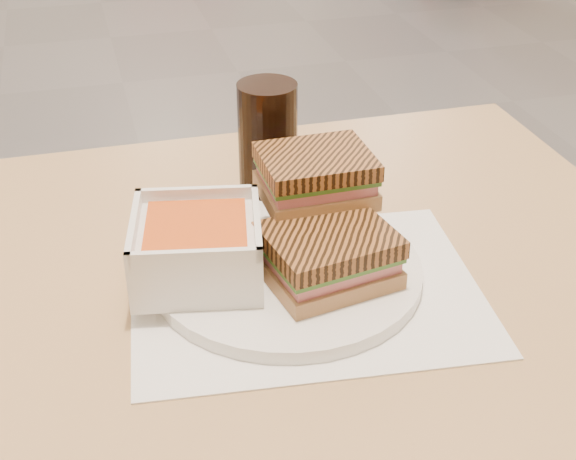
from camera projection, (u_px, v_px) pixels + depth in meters
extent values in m
cube|color=#AC8652|center=(147.00, 292.00, 0.87)|extent=(1.20, 0.70, 0.03)
cylinder|color=#AC8652|center=(454.00, 319.00, 1.44)|extent=(0.06, 0.06, 0.72)
cube|color=white|center=(306.00, 291.00, 0.85)|extent=(0.39, 0.32, 0.00)
cylinder|color=white|center=(288.00, 271.00, 0.87)|extent=(0.29, 0.29, 0.02)
cube|color=white|center=(198.00, 252.00, 0.83)|extent=(0.15, 0.15, 0.05)
cube|color=#DE5824|center=(196.00, 227.00, 0.82)|extent=(0.12, 0.12, 0.01)
cube|color=white|center=(257.00, 221.00, 0.82)|extent=(0.03, 0.13, 0.02)
cube|color=white|center=(134.00, 226.00, 0.81)|extent=(0.03, 0.13, 0.02)
cube|color=white|center=(197.00, 194.00, 0.87)|extent=(0.13, 0.03, 0.02)
cube|color=white|center=(194.00, 258.00, 0.76)|extent=(0.13, 0.03, 0.02)
cube|color=tan|center=(328.00, 271.00, 0.84)|extent=(0.14, 0.13, 0.02)
cube|color=#C96C71|center=(328.00, 258.00, 0.83)|extent=(0.13, 0.12, 0.01)
cube|color=#386B23|center=(329.00, 250.00, 0.82)|extent=(0.14, 0.12, 0.01)
cube|color=brown|center=(329.00, 240.00, 0.82)|extent=(0.14, 0.13, 0.02)
cube|color=tan|center=(315.00, 190.00, 0.88)|extent=(0.12, 0.10, 0.02)
cube|color=#C96C71|center=(316.00, 178.00, 0.88)|extent=(0.11, 0.09, 0.01)
cube|color=#386B23|center=(316.00, 171.00, 0.87)|extent=(0.12, 0.10, 0.01)
cube|color=brown|center=(316.00, 161.00, 0.86)|extent=(0.12, 0.10, 0.02)
cylinder|color=black|center=(268.00, 144.00, 0.98)|extent=(0.07, 0.07, 0.16)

